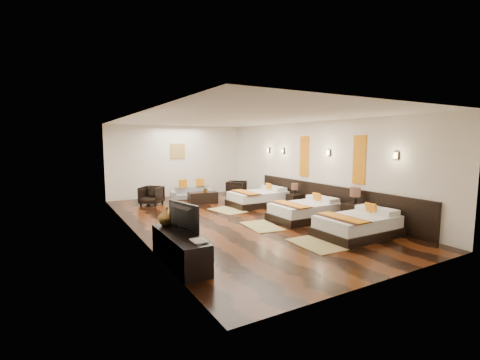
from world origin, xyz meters
TOP-DOWN VIEW (x-y plane):
  - floor at (0.00, 0.00)m, footprint 5.50×9.50m
  - ceiling at (0.00, 0.00)m, footprint 5.50×9.50m
  - back_wall at (0.00, 4.75)m, footprint 5.50×0.01m
  - left_wall at (-2.75, 0.00)m, footprint 0.01×9.50m
  - right_wall at (2.75, 0.00)m, footprint 0.01×9.50m
  - headboard_panel at (2.71, -0.80)m, footprint 0.08×6.60m
  - bed_near at (1.69, -2.82)m, footprint 1.93×1.21m
  - bed_mid at (1.69, -0.99)m, footprint 1.91×1.20m
  - bed_far at (1.69, 1.41)m, footprint 1.94×1.22m
  - nightstand_a at (2.45, -2.05)m, footprint 0.50×0.50m
  - nightstand_b at (2.44, 0.41)m, footprint 0.42×0.42m
  - jute_mat_near at (0.39, -2.83)m, footprint 0.80×1.23m
  - jute_mat_mid at (0.23, -0.99)m, footprint 0.88×1.28m
  - jute_mat_far at (0.36, 1.19)m, footprint 0.94×1.31m
  - tv_console at (-2.50, -2.44)m, footprint 0.50×1.80m
  - tv at (-2.45, -2.30)m, footprint 0.33×0.92m
  - book at (-2.50, -3.05)m, footprint 0.24×0.32m
  - figurine at (-2.50, -1.74)m, footprint 0.36×0.36m
  - sofa at (0.20, 3.78)m, footprint 1.70×1.00m
  - armchair_left at (-1.45, 3.37)m, footprint 0.98×0.98m
  - armchair_right at (1.90, 3.32)m, footprint 0.98×0.98m
  - coffee_table at (0.20, 2.73)m, footprint 1.06×0.64m
  - table_plant at (0.29, 2.70)m, footprint 0.27×0.25m
  - orange_panel_a at (2.73, -1.90)m, footprint 0.04×0.40m
  - orange_panel_b at (2.73, 0.30)m, footprint 0.04×0.40m
  - sconce_near at (2.70, -3.00)m, footprint 0.07×0.12m
  - sconce_mid at (2.70, -0.80)m, footprint 0.07×0.12m
  - sconce_far at (2.70, 1.40)m, footprint 0.07×0.12m
  - sconce_lounge at (2.70, 2.30)m, footprint 0.07×0.12m
  - gold_artwork at (0.00, 4.73)m, footprint 0.60×0.04m

SIDE VIEW (x-z plane):
  - floor at x=0.00m, z-range -0.01..0.01m
  - jute_mat_near at x=0.39m, z-range 0.00..0.01m
  - jute_mat_mid at x=0.23m, z-range 0.00..0.01m
  - jute_mat_far at x=0.36m, z-range 0.00..0.01m
  - coffee_table at x=0.20m, z-range 0.00..0.40m
  - sofa at x=0.20m, z-range 0.00..0.47m
  - bed_mid at x=1.69m, z-range -0.11..0.61m
  - bed_near at x=1.69m, z-range -0.12..0.62m
  - bed_far at x=1.69m, z-range -0.12..0.62m
  - tv_console at x=-2.50m, z-range 0.00..0.55m
  - nightstand_b at x=2.44m, z-range -0.12..0.70m
  - armchair_right at x=1.90m, z-range 0.00..0.64m
  - armchair_left at x=-1.45m, z-range 0.00..0.64m
  - nightstand_a at x=2.45m, z-range -0.15..0.85m
  - headboard_panel at x=2.71m, z-range 0.00..0.90m
  - table_plant at x=0.29m, z-range 0.40..0.66m
  - book at x=-2.50m, z-range 0.55..0.58m
  - figurine at x=-2.50m, z-range 0.55..0.92m
  - tv at x=-2.45m, z-range 0.55..1.08m
  - back_wall at x=0.00m, z-range 0.00..2.80m
  - left_wall at x=-2.75m, z-range 0.00..2.80m
  - right_wall at x=2.75m, z-range 0.00..2.80m
  - orange_panel_a at x=2.73m, z-range 1.05..2.35m
  - orange_panel_b at x=2.73m, z-range 1.05..2.35m
  - gold_artwork at x=0.00m, z-range 1.50..2.10m
  - sconce_near at x=2.70m, z-range 1.76..1.94m
  - sconce_mid at x=2.70m, z-range 1.76..1.94m
  - sconce_far at x=2.70m, z-range 1.76..1.94m
  - sconce_lounge at x=2.70m, z-range 1.76..1.94m
  - ceiling at x=0.00m, z-range 2.79..2.80m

